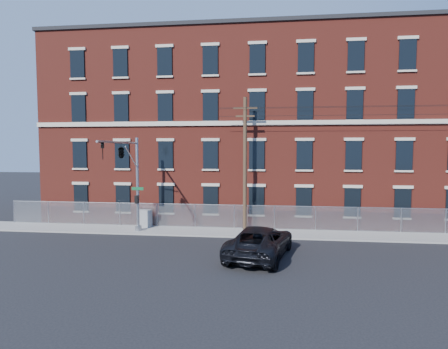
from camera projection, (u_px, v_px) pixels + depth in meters
ground at (206, 251)px, 22.95m from camera, size 140.00×140.00×0.00m
sidewalk at (384, 236)px, 26.45m from camera, size 65.00×3.00×0.12m
mill_building at (358, 129)px, 34.73m from camera, size 55.30×14.32×16.30m
chain_link_fence at (379, 219)px, 27.67m from camera, size 59.06×0.06×1.85m
traffic_signal_mast at (125, 162)px, 25.46m from camera, size 0.90×6.75×7.00m
utility_pole_near at (245, 162)px, 27.88m from camera, size 1.80×0.28×10.00m
pickup_truck at (260, 241)px, 21.64m from camera, size 4.30×6.99×1.81m
utility_cabinet at (145, 218)px, 29.36m from camera, size 1.14×0.65×1.36m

